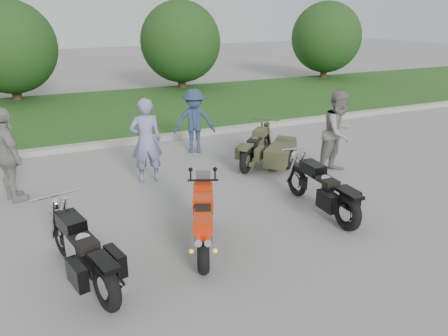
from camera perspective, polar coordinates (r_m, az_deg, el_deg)
name	(u,v)px	position (r m, az deg, el deg)	size (l,w,h in m)	color
ground	(224,238)	(7.34, -0.02, -9.09)	(80.00, 80.00, 0.00)	gray
curb	(136,140)	(12.63, -11.38, 3.55)	(60.00, 0.30, 0.15)	#9F9D96
grass_strip	(109,111)	(16.58, -14.81, 7.17)	(60.00, 8.00, 0.14)	#346322
tree_mid_left	(9,47)	(19.39, -26.25, 13.98)	(3.60, 3.60, 4.00)	#3F2B1C
tree_mid_right	(181,42)	(20.50, -5.69, 16.08)	(3.60, 3.60, 4.00)	#3F2B1C
tree_far_right	(326,37)	(24.30, 13.21, 16.28)	(3.60, 3.60, 4.00)	#3F2B1C
sportbike_red	(203,220)	(6.75, -2.72, -6.84)	(0.85, 1.79, 0.89)	black
cruiser_left	(84,254)	(6.32, -17.76, -10.71)	(0.74, 2.23, 0.87)	black
cruiser_right	(324,191)	(8.20, 12.90, -2.97)	(0.38, 2.24, 0.86)	black
cruiser_sidecar	(270,152)	(10.47, 6.01, 2.15)	(1.79, 1.87, 0.81)	black
person_stripe	(146,141)	(9.50, -10.15, 3.53)	(0.67, 0.44, 1.85)	#7B7CA7
person_grey	(338,132)	(10.26, 14.72, 4.54)	(0.92, 0.72, 1.90)	gray
person_denim	(194,121)	(11.41, -3.89, 6.12)	(1.08, 0.62, 1.68)	navy
person_back	(8,156)	(9.33, -26.37, 1.44)	(1.09, 0.45, 1.86)	gray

